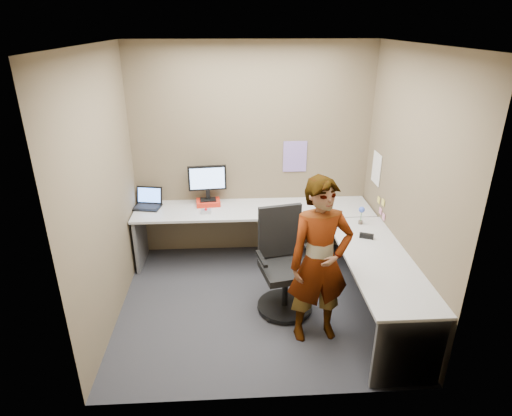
{
  "coord_description": "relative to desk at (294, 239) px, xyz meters",
  "views": [
    {
      "loc": [
        -0.25,
        -3.93,
        2.88
      ],
      "look_at": [
        -0.01,
        0.25,
        1.05
      ],
      "focal_mm": 30.0,
      "sensor_mm": 36.0,
      "label": 1
    }
  ],
  "objects": [
    {
      "name": "origami",
      "position": [
        -0.19,
        0.36,
        0.17
      ],
      "size": [
        0.1,
        0.1,
        0.06
      ],
      "primitive_type": "cone",
      "color": "white",
      "rests_on": "desk"
    },
    {
      "name": "wall_left",
      "position": [
        -1.94,
        -0.39,
        0.76
      ],
      "size": [
        0.0,
        2.7,
        2.7
      ],
      "primitive_type": "plane",
      "rotation": [
        1.57,
        0.0,
        1.57
      ],
      "color": "brown",
      "rests_on": "ground"
    },
    {
      "name": "laptop",
      "position": [
        -1.76,
        0.73,
        0.2
      ],
      "size": [
        0.37,
        0.33,
        0.24
      ],
      "rotation": [
        0.0,
        0.0,
        -0.18
      ],
      "color": "black",
      "rests_on": "desk"
    },
    {
      "name": "office_chair",
      "position": [
        -0.17,
        -0.44,
        -0.13
      ],
      "size": [
        0.62,
        0.59,
        1.11
      ],
      "rotation": [
        0.0,
        0.0,
        0.2
      ],
      "color": "black",
      "rests_on": "ground"
    },
    {
      "name": "sticky_note_a",
      "position": [
        1.05,
        0.16,
        0.36
      ],
      "size": [
        0.01,
        0.07,
        0.07
      ],
      "primitive_type": "cube",
      "color": "#F2E059",
      "rests_on": "wall_right"
    },
    {
      "name": "wall_right",
      "position": [
        1.06,
        -0.39,
        0.76
      ],
      "size": [
        0.0,
        2.7,
        2.7
      ],
      "primitive_type": "plane",
      "rotation": [
        1.57,
        0.0,
        -1.57
      ],
      "color": "brown",
      "rests_on": "ground"
    },
    {
      "name": "person",
      "position": [
        0.1,
        -0.92,
        0.24
      ],
      "size": [
        0.65,
        0.47,
        1.66
      ],
      "primitive_type": "imported",
      "rotation": [
        0.0,
        0.0,
        0.13
      ],
      "color": "#999399",
      "rests_on": "ground"
    },
    {
      "name": "sticky_note_c",
      "position": [
        1.05,
        0.09,
        0.21
      ],
      "size": [
        0.01,
        0.07,
        0.07
      ],
      "primitive_type": "cube",
      "color": "pink",
      "rests_on": "wall_right"
    },
    {
      "name": "ceiling",
      "position": [
        -0.44,
        -0.39,
        2.11
      ],
      "size": [
        3.0,
        3.0,
        0.0
      ],
      "primitive_type": "plane",
      "rotation": [
        3.14,
        0.0,
        0.0
      ],
      "color": "white",
      "rests_on": "wall_back"
    },
    {
      "name": "desk",
      "position": [
        0.0,
        0.0,
        0.0
      ],
      "size": [
        2.98,
        2.58,
        0.73
      ],
      "color": "#A6A6A6",
      "rests_on": "ground"
    },
    {
      "name": "flower",
      "position": [
        0.78,
        0.07,
        0.28
      ],
      "size": [
        0.07,
        0.07,
        0.22
      ],
      "color": "brown",
      "rests_on": "desk"
    },
    {
      "name": "sticky_note_d",
      "position": [
        1.05,
        0.31,
        0.33
      ],
      "size": [
        0.01,
        0.07,
        0.07
      ],
      "primitive_type": "cube",
      "color": "#F2E059",
      "rests_on": "wall_right"
    },
    {
      "name": "calendar_purple",
      "position": [
        0.11,
        0.9,
        0.71
      ],
      "size": [
        0.3,
        0.01,
        0.4
      ],
      "primitive_type": "cube",
      "color": "#846BB7",
      "rests_on": "wall_back"
    },
    {
      "name": "paper_ream",
      "position": [
        -1.0,
        0.74,
        0.17
      ],
      "size": [
        0.32,
        0.25,
        0.06
      ],
      "primitive_type": "cube",
      "rotation": [
        0.0,
        0.0,
        0.09
      ],
      "color": "red",
      "rests_on": "desk"
    },
    {
      "name": "sticky_note_b",
      "position": [
        1.05,
        0.21,
        0.23
      ],
      "size": [
        0.01,
        0.07,
        0.07
      ],
      "primitive_type": "cube",
      "color": "pink",
      "rests_on": "wall_right"
    },
    {
      "name": "ground",
      "position": [
        -0.44,
        -0.39,
        -0.59
      ],
      "size": [
        3.0,
        3.0,
        0.0
      ],
      "primitive_type": "plane",
      "color": "#26262B",
      "rests_on": "ground"
    },
    {
      "name": "calendar_white",
      "position": [
        1.05,
        0.51,
        0.66
      ],
      "size": [
        0.01,
        0.28,
        0.38
      ],
      "primitive_type": "cube",
      "color": "white",
      "rests_on": "wall_right"
    },
    {
      "name": "wall_back",
      "position": [
        -0.44,
        0.91,
        0.76
      ],
      "size": [
        3.0,
        0.0,
        3.0
      ],
      "primitive_type": "plane",
      "rotation": [
        1.57,
        0.0,
        0.0
      ],
      "color": "brown",
      "rests_on": "ground"
    },
    {
      "name": "trackball_mouse",
      "position": [
        -1.02,
        0.47,
        0.17
      ],
      "size": [
        0.12,
        0.08,
        0.07
      ],
      "color": "#B7B7BC",
      "rests_on": "desk"
    },
    {
      "name": "monitor",
      "position": [
        -1.0,
        0.76,
        0.47
      ],
      "size": [
        0.48,
        0.16,
        0.45
      ],
      "rotation": [
        0.0,
        0.0,
        0.09
      ],
      "color": "black",
      "rests_on": "paper_ream"
    },
    {
      "name": "stapler",
      "position": [
        0.74,
        -0.29,
        0.17
      ],
      "size": [
        0.15,
        0.09,
        0.05
      ],
      "primitive_type": "cube",
      "rotation": [
        0.0,
        0.0,
        -0.39
      ],
      "color": "black",
      "rests_on": "desk"
    }
  ]
}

